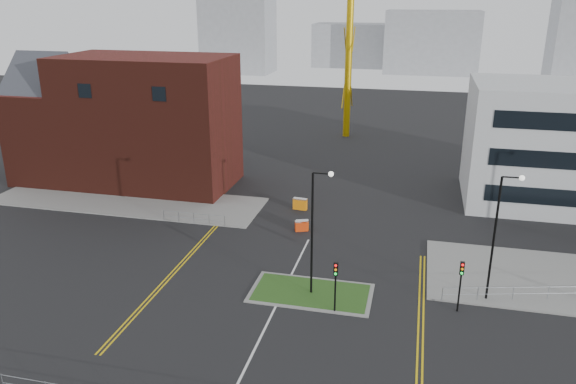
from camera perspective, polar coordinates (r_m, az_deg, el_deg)
name	(u,v)px	position (r m, az deg, el deg)	size (l,w,h in m)	color
ground	(251,356)	(34.39, -3.76, -16.32)	(200.00, 200.00, 0.00)	black
pavement_left	(127,201)	(59.78, -16.03, -0.86)	(28.00, 8.00, 0.12)	slate
island_kerb	(311,293)	(40.49, 2.36, -10.21)	(8.60, 4.60, 0.08)	slate
grass_island	(311,293)	(40.48, 2.36, -10.19)	(8.00, 4.00, 0.12)	#274B19
brick_building	(124,122)	(64.38, -16.36, 6.85)	(24.20, 10.07, 14.24)	#481A12
streetlamp_island	(315,223)	(38.07, 2.79, -3.21)	(1.46, 0.36, 9.18)	black
streetlamp_right_near	(499,228)	(39.79, 20.62, -3.48)	(1.46, 0.36, 9.18)	black
traffic_light_island	(336,278)	(37.23, 4.86, -8.66)	(0.28, 0.33, 3.65)	black
traffic_light_right	(461,277)	(38.88, 17.18, -8.25)	(0.28, 0.33, 3.65)	black
railing_left	(194,216)	(52.36, -9.55, -2.47)	(6.05, 0.05, 1.10)	gray
centre_line	(261,337)	(35.95, -2.80, -14.51)	(0.15, 30.00, 0.01)	silver
yellow_left_a	(179,265)	(45.26, -11.04, -7.24)	(0.12, 24.00, 0.01)	gold
yellow_left_b	(182,265)	(45.14, -10.69, -7.29)	(0.12, 24.00, 0.01)	gold
yellow_right_a	(418,322)	(38.27, 13.12, -12.75)	(0.12, 20.00, 0.01)	gold
yellow_right_b	(423,323)	(38.27, 13.58, -12.78)	(0.12, 20.00, 0.01)	gold
skyline_a	(238,30)	(154.65, -5.10, 16.08)	(18.00, 12.00, 22.00)	gray
skyline_b	(432,42)	(157.02, 14.38, 14.52)	(24.00, 12.00, 16.00)	gray
skyline_d	(366,45)	(167.96, 7.98, 14.53)	(30.00, 12.00, 12.00)	gray
barrier_left	(302,225)	(50.24, 1.39, -3.41)	(1.22, 0.83, 0.98)	red
barrier_mid	(300,203)	(55.15, 1.23, -1.17)	(1.41, 0.62, 1.15)	orange
barrier_right	(302,224)	(50.53, 1.46, -3.31)	(1.17, 0.71, 0.93)	orange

